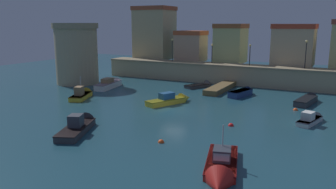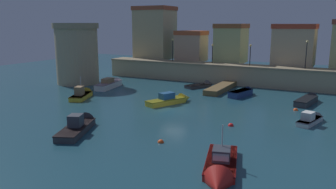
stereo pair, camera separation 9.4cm
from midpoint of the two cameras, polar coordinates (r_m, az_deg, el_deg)
ground_plane at (r=35.96m, az=0.97°, el=-2.64°), size 102.55×102.55×0.00m
quay_wall at (r=52.77m, az=10.19°, el=3.47°), size 41.66×3.59×2.96m
old_town_backdrop at (r=56.47m, az=11.53°, el=8.94°), size 38.64×6.21×9.32m
fortress_tower at (r=53.54m, az=-15.02°, el=6.73°), size 6.80×6.80×9.11m
pier_dock at (r=47.06m, az=8.95°, el=1.10°), size 1.88×8.70×0.70m
quay_lamp_0 at (r=55.99m, az=0.83°, el=8.11°), size 0.32×0.32×3.64m
quay_lamp_1 at (r=53.26m, az=7.54°, el=7.41°), size 0.32×0.32×2.99m
quay_lamp_2 at (r=51.52m, az=13.75°, el=7.10°), size 0.32×0.32×3.09m
quay_lamp_3 at (r=50.19m, az=22.34°, el=6.94°), size 0.32×0.32×3.84m
moored_boat_0 at (r=21.26m, az=8.87°, el=-12.36°), size 3.52×6.78×3.31m
moored_boat_1 at (r=49.43m, az=5.91°, el=1.58°), size 3.42×4.98×1.39m
moored_boat_2 at (r=43.40m, az=-14.01°, el=0.07°), size 3.40×5.49×3.21m
moored_boat_3 at (r=44.15m, az=12.62°, el=0.34°), size 2.53×5.09×1.27m
moored_boat_4 at (r=34.15m, az=23.14°, el=-3.77°), size 2.27×4.73×1.51m
moored_boat_5 at (r=30.48m, az=-14.43°, el=-4.92°), size 4.15×6.90×2.08m
moored_boat_6 at (r=38.98m, az=0.73°, el=-0.87°), size 3.76×6.13×1.72m
moored_boat_7 at (r=42.52m, az=22.62°, el=-0.79°), size 2.38×6.14×1.31m
moored_boat_8 at (r=49.60m, az=-9.47°, el=1.83°), size 2.65×7.03×1.78m
mooring_buoy_0 at (r=26.39m, az=-1.13°, el=-8.07°), size 0.48×0.48×0.48m
mooring_buoy_1 at (r=31.03m, az=10.61°, el=-5.21°), size 0.50×0.50×0.50m
mooring_buoy_2 at (r=38.35m, az=20.75°, el=-2.50°), size 0.48×0.48×0.48m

